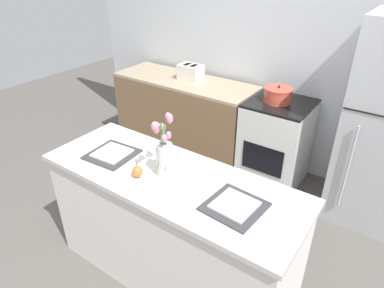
{
  "coord_description": "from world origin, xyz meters",
  "views": [
    {
      "loc": [
        1.17,
        -1.41,
        2.18
      ],
      "look_at": [
        0.0,
        0.25,
        1.03
      ],
      "focal_mm": 32.0,
      "sensor_mm": 36.0,
      "label": 1
    }
  ],
  "objects_px": {
    "stove_range": "(275,143)",
    "toaster": "(190,72)",
    "flower_vase": "(164,152)",
    "plate_setting_left": "(112,154)",
    "cooking_pot": "(278,95)",
    "pear_figurine": "(137,171)",
    "plate_setting_right": "(235,206)"
  },
  "relations": [
    {
      "from": "stove_range",
      "to": "toaster",
      "type": "relative_size",
      "value": 3.23
    },
    {
      "from": "stove_range",
      "to": "flower_vase",
      "type": "distance_m",
      "value": 1.72
    },
    {
      "from": "stove_range",
      "to": "flower_vase",
      "type": "height_order",
      "value": "flower_vase"
    },
    {
      "from": "plate_setting_left",
      "to": "toaster",
      "type": "xyz_separation_m",
      "value": [
        -0.5,
        1.67,
        0.07
      ]
    },
    {
      "from": "stove_range",
      "to": "cooking_pot",
      "type": "height_order",
      "value": "cooking_pot"
    },
    {
      "from": "stove_range",
      "to": "pear_figurine",
      "type": "xyz_separation_m",
      "value": [
        -0.26,
        -1.73,
        0.5
      ]
    },
    {
      "from": "plate_setting_right",
      "to": "toaster",
      "type": "distance_m",
      "value": 2.24
    },
    {
      "from": "plate_setting_right",
      "to": "cooking_pot",
      "type": "relative_size",
      "value": 1.21
    },
    {
      "from": "pear_figurine",
      "to": "plate_setting_right",
      "type": "distance_m",
      "value": 0.66
    },
    {
      "from": "toaster",
      "to": "plate_setting_left",
      "type": "bearing_deg",
      "value": -73.22
    },
    {
      "from": "pear_figurine",
      "to": "flower_vase",
      "type": "bearing_deg",
      "value": 45.64
    },
    {
      "from": "flower_vase",
      "to": "plate_setting_left",
      "type": "distance_m",
      "value": 0.48
    },
    {
      "from": "cooking_pot",
      "to": "stove_range",
      "type": "bearing_deg",
      "value": 11.99
    },
    {
      "from": "cooking_pot",
      "to": "plate_setting_right",
      "type": "bearing_deg",
      "value": -75.16
    },
    {
      "from": "toaster",
      "to": "cooking_pot",
      "type": "height_order",
      "value": "toaster"
    },
    {
      "from": "flower_vase",
      "to": "pear_figurine",
      "type": "relative_size",
      "value": 3.8
    },
    {
      "from": "flower_vase",
      "to": "plate_setting_left",
      "type": "relative_size",
      "value": 1.27
    },
    {
      "from": "stove_range",
      "to": "pear_figurine",
      "type": "bearing_deg",
      "value": -98.61
    },
    {
      "from": "flower_vase",
      "to": "cooking_pot",
      "type": "bearing_deg",
      "value": 86.29
    },
    {
      "from": "stove_range",
      "to": "plate_setting_left",
      "type": "relative_size",
      "value": 2.72
    },
    {
      "from": "toaster",
      "to": "flower_vase",
      "type": "bearing_deg",
      "value": -59.64
    },
    {
      "from": "flower_vase",
      "to": "pear_figurine",
      "type": "height_order",
      "value": "flower_vase"
    },
    {
      "from": "flower_vase",
      "to": "toaster",
      "type": "bearing_deg",
      "value": 120.36
    },
    {
      "from": "stove_range",
      "to": "toaster",
      "type": "height_order",
      "value": "toaster"
    },
    {
      "from": "pear_figurine",
      "to": "cooking_pot",
      "type": "bearing_deg",
      "value": 82.51
    },
    {
      "from": "plate_setting_left",
      "to": "toaster",
      "type": "distance_m",
      "value": 1.75
    },
    {
      "from": "stove_range",
      "to": "pear_figurine",
      "type": "relative_size",
      "value": 8.15
    },
    {
      "from": "cooking_pot",
      "to": "toaster",
      "type": "bearing_deg",
      "value": 177.49
    },
    {
      "from": "pear_figurine",
      "to": "toaster",
      "type": "relative_size",
      "value": 0.4
    },
    {
      "from": "plate_setting_left",
      "to": "plate_setting_right",
      "type": "xyz_separation_m",
      "value": [
        0.99,
        0.0,
        0.0
      ]
    },
    {
      "from": "pear_figurine",
      "to": "cooking_pot",
      "type": "height_order",
      "value": "cooking_pot"
    },
    {
      "from": "stove_range",
      "to": "plate_setting_right",
      "type": "relative_size",
      "value": 2.72
    }
  ]
}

